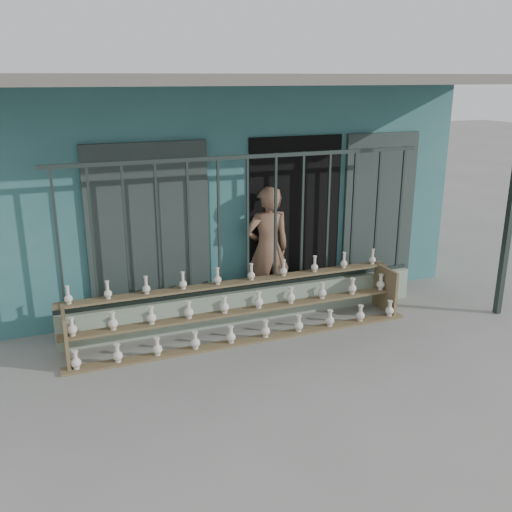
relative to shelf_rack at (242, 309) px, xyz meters
name	(u,v)px	position (x,y,z in m)	size (l,w,h in m)	color
ground	(287,361)	(0.24, -0.89, -0.36)	(60.00, 60.00, 0.00)	slate
workshop_building	(190,170)	(0.24, 3.34, 1.26)	(7.40, 6.60, 3.21)	#2F6163
parapet_wall	(248,304)	(0.24, 0.41, -0.13)	(5.00, 0.20, 0.45)	gray
security_fence	(248,224)	(0.24, 0.41, 0.99)	(5.00, 0.04, 1.80)	#283330
shelf_rack	(242,309)	(0.00, 0.00, 0.00)	(4.50, 0.68, 0.85)	brown
elderly_woman	(268,249)	(0.63, 0.68, 0.53)	(0.65, 0.43, 1.77)	brown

